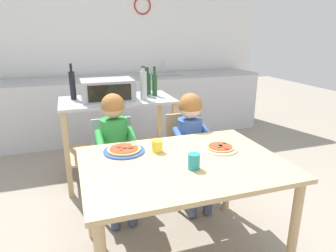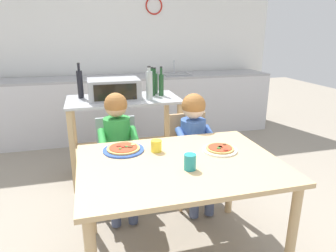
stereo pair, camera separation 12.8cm
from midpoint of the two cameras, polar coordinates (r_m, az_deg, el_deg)
The scene contains 19 objects.
ground_plane at distance 3.34m, azimuth -3.06°, elevation -9.90°, with size 12.23×12.23×0.00m, color gray.
back_wall_tiled at distance 4.84m, azimuth -8.20°, elevation 15.20°, with size 4.92×0.14×2.70m.
kitchen_counter at distance 4.56m, azimuth -7.06°, elevation 3.70°, with size 4.43×0.60×1.11m.
kitchen_island_cart at distance 3.23m, azimuth -7.15°, elevation 0.33°, with size 1.15×0.62×0.87m.
toaster_oven at distance 3.11m, azimuth -9.10°, elevation 6.94°, with size 0.51×0.36×0.21m.
bottle_tall_green_wine at distance 3.26m, azimuth -1.96°, elevation 8.04°, with size 0.07×0.07×0.30m.
bottle_clear_vinegar at distance 3.24m, azimuth -0.16°, elevation 7.99°, with size 0.05×0.05×0.31m.
bottle_brown_beer at distance 3.23m, azimuth -15.29°, elevation 7.78°, with size 0.06×0.06×0.36m.
bottle_dark_olive_oil at distance 3.03m, azimuth -2.36°, elevation 7.76°, with size 0.07×0.07×0.34m.
bottle_slim_sauce at distance 3.37m, azimuth -1.47°, elevation 8.23°, with size 0.07×0.07×0.29m.
dining_table at distance 2.00m, azimuth 4.12°, elevation -9.27°, with size 1.29×0.95×0.74m.
dining_chair_left at distance 2.69m, azimuth -8.14°, elevation -5.85°, with size 0.36×0.36×0.81m.
dining_chair_right at distance 2.79m, azimuth 5.54°, elevation -4.88°, with size 0.36×0.36×0.81m.
child_in_green_shirt at distance 2.51m, azimuth -7.99°, elevation -2.84°, with size 0.32×0.42×1.05m.
child_in_blue_striped_shirt at distance 2.61m, azimuth 6.56°, elevation -1.86°, with size 0.32×0.42×1.02m.
pizza_plate_blue_rimmed at distance 2.13m, azimuth -6.76°, elevation -4.40°, with size 0.29×0.29×0.03m.
pizza_plate_white at distance 2.16m, azimuth 11.53°, elevation -4.36°, with size 0.24×0.24×0.03m.
drinking_cup_teal at distance 1.84m, azimuth 6.20°, elevation -6.83°, with size 0.08×0.08×0.10m, color teal.
drinking_cup_yellow at distance 2.10m, azimuth -0.50°, elevation -3.81°, with size 0.08×0.08×0.08m, color yellow.
Camera 2 is at (-0.54, -1.70, 1.55)m, focal length 32.07 mm.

